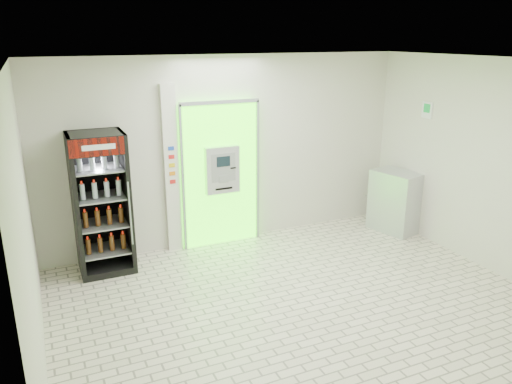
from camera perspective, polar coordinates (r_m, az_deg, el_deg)
ground at (r=6.45m, az=5.48°, el=-13.05°), size 6.00×6.00×0.00m
room_shell at (r=5.74m, az=6.01°, el=2.99°), size 6.00×6.00×6.00m
atm_assembly at (r=7.95m, az=-4.11°, el=2.15°), size 1.30×0.24×2.33m
pillar at (r=7.73m, az=-9.66°, el=2.48°), size 0.22×0.11×2.60m
beverage_cooler at (r=7.37m, az=-17.25°, el=-1.53°), size 0.76×0.72×2.02m
steel_cabinet at (r=8.94m, az=15.63°, el=-1.04°), size 0.72×0.90×1.06m
exit_sign at (r=8.57m, az=18.98°, el=8.86°), size 0.02×0.22×0.26m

